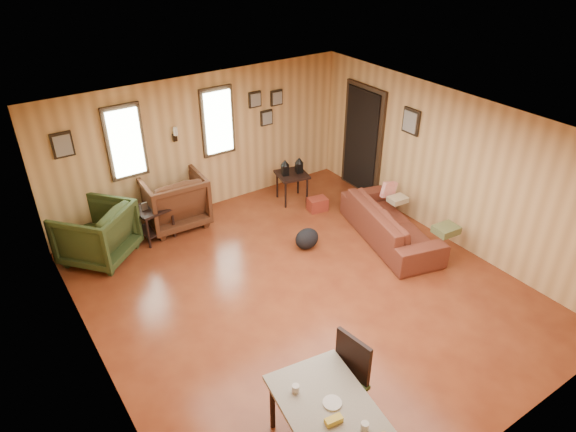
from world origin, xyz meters
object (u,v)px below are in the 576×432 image
recliner_green (96,231)px  dining_table (333,418)px  recliner_brown (173,197)px  end_table (153,217)px  sofa (391,217)px  side_table (292,172)px

recliner_green → dining_table: 4.77m
recliner_brown → dining_table: bearing=86.5°
recliner_brown → dining_table: recliner_brown is taller
recliner_green → end_table: recliner_green is taller
sofa → recliner_brown: 3.62m
recliner_green → dining_table: bearing=59.4°
recliner_brown → recliner_green: 1.40m
sofa → side_table: side_table is taller
dining_table → side_table: bearing=67.9°
recliner_brown → side_table: 2.16m
dining_table → recliner_brown: bearing=92.0°
end_table → side_table: (2.57, -0.21, 0.18)m
recliner_green → dining_table: size_ratio=0.67×
end_table → dining_table: size_ratio=0.48×
recliner_green → side_table: recliner_green is taller
recliner_brown → side_table: recliner_brown is taller
recliner_brown → dining_table: 5.03m
recliner_green → end_table: bearing=143.3°
recliner_green → recliner_brown: bearing=152.0°
sofa → side_table: (-0.57, 1.98, 0.16)m
side_table → recliner_brown: bearing=168.0°
recliner_green → dining_table: recliner_green is taller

